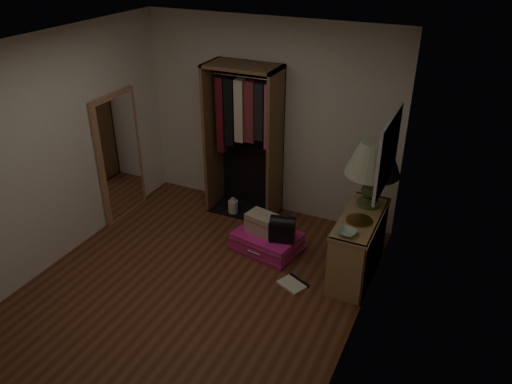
% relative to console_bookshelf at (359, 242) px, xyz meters
% --- Properties ---
extents(ground, '(4.00, 4.00, 0.00)m').
position_rel_console_bookshelf_xyz_m(ground, '(-1.54, -1.05, -0.39)').
color(ground, '#562B18').
rests_on(ground, ground).
extents(room_walls, '(3.52, 4.02, 2.60)m').
position_rel_console_bookshelf_xyz_m(room_walls, '(-1.46, -1.01, 1.11)').
color(room_walls, silver).
rests_on(room_walls, ground).
extents(console_bookshelf, '(0.42, 1.12, 0.75)m').
position_rel_console_bookshelf_xyz_m(console_bookshelf, '(0.00, 0.00, 0.00)').
color(console_bookshelf, '#A27C4E').
rests_on(console_bookshelf, ground).
extents(open_wardrobe, '(0.95, 0.50, 2.05)m').
position_rel_console_bookshelf_xyz_m(open_wardrobe, '(-1.77, 0.72, 0.82)').
color(open_wardrobe, brown).
rests_on(open_wardrobe, ground).
extents(floor_mirror, '(0.06, 0.80, 1.70)m').
position_rel_console_bookshelf_xyz_m(floor_mirror, '(-3.24, -0.05, 0.46)').
color(floor_mirror, '#AC7753').
rests_on(floor_mirror, ground).
extents(pink_suitcase, '(0.87, 0.70, 0.24)m').
position_rel_console_bookshelf_xyz_m(pink_suitcase, '(-1.10, -0.06, -0.27)').
color(pink_suitcase, '#E11B87').
rests_on(pink_suitcase, ground).
extents(train_case, '(0.41, 0.32, 0.27)m').
position_rel_console_bookshelf_xyz_m(train_case, '(-1.18, -0.06, -0.03)').
color(train_case, tan).
rests_on(train_case, pink_suitcase).
extents(black_bag, '(0.33, 0.26, 0.32)m').
position_rel_console_bookshelf_xyz_m(black_bag, '(-0.89, -0.11, 0.01)').
color(black_bag, black).
rests_on(black_bag, pink_suitcase).
extents(table_lamp, '(0.64, 0.64, 0.76)m').
position_rel_console_bookshelf_xyz_m(table_lamp, '(0.00, 0.24, 0.92)').
color(table_lamp, '#425227').
rests_on(table_lamp, console_bookshelf).
extents(brass_tray, '(0.33, 0.33, 0.02)m').
position_rel_console_bookshelf_xyz_m(brass_tray, '(0.00, -0.15, 0.37)').
color(brass_tray, '#A1803E').
rests_on(brass_tray, console_bookshelf).
extents(ceramic_bowl, '(0.23, 0.23, 0.05)m').
position_rel_console_bookshelf_xyz_m(ceramic_bowl, '(-0.05, -0.46, 0.38)').
color(ceramic_bowl, '#9BBBA2').
rests_on(ceramic_bowl, console_bookshelf).
extents(white_jug, '(0.16, 0.16, 0.24)m').
position_rel_console_bookshelf_xyz_m(white_jug, '(-1.89, 0.55, -0.29)').
color(white_jug, silver).
rests_on(white_jug, ground).
extents(floor_book, '(0.36, 0.33, 0.03)m').
position_rel_console_bookshelf_xyz_m(floor_book, '(-0.56, -0.55, -0.38)').
color(floor_book, '#F1E5CB').
rests_on(floor_book, ground).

